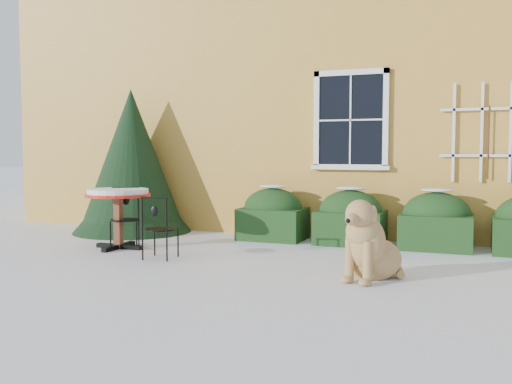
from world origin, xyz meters
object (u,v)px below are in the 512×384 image
at_px(evergreen_shrub, 132,175).
at_px(patio_chair_far, 125,218).
at_px(bistro_table, 118,199).
at_px(patio_chair_near, 159,228).
at_px(dog, 369,247).

distance_m(evergreen_shrub, patio_chair_far, 1.85).
distance_m(bistro_table, patio_chair_far, 0.32).
bearing_deg(patio_chair_near, evergreen_shrub, -54.25).
distance_m(patio_chair_near, patio_chair_far, 1.17).
distance_m(bistro_table, dog, 3.98).
xyz_separation_m(bistro_table, dog, (3.89, -0.77, -0.37)).
xyz_separation_m(evergreen_shrub, bistro_table, (0.84, -1.65, -0.29)).
bearing_deg(patio_chair_far, bistro_table, -129.85).
distance_m(evergreen_shrub, patio_chair_near, 2.91).
xyz_separation_m(evergreen_shrub, dog, (4.73, -2.43, -0.66)).
bearing_deg(bistro_table, evergreen_shrub, 117.02).
height_order(bistro_table, patio_chair_far, patio_chair_far).
xyz_separation_m(patio_chair_near, patio_chair_far, (-0.98, 0.64, 0.03)).
relative_size(evergreen_shrub, dog, 2.54).
relative_size(patio_chair_near, patio_chair_far, 0.94).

